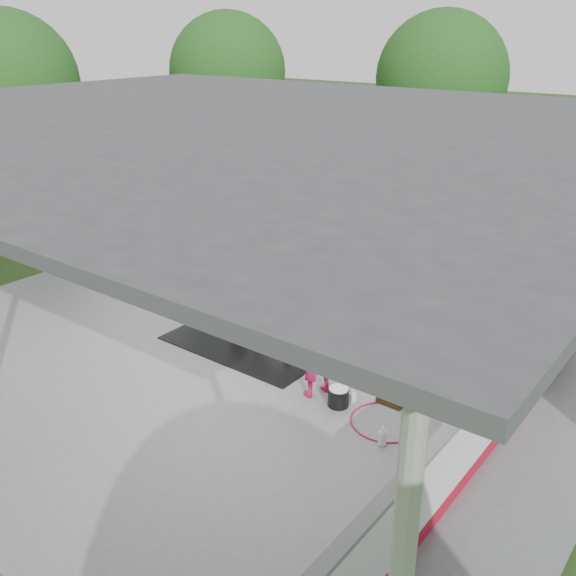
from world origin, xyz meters
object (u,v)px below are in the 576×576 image
Objects in this scene: handler at (317,344)px; wash_bucket at (339,397)px; horse at (266,278)px; dasher_board at (490,418)px.

wash_bucket is at bearing 99.32° from handler.
wash_bucket is at bearing -111.67° from horse.
horse is 1.49× the size of handler.
dasher_board is 2.22m from wash_bucket.
dasher_board is at bearing 111.76° from handler.
handler is (1.92, -1.12, -0.24)m from horse.
horse is at bearing 167.93° from dasher_board.
wash_bucket is (2.37, -1.20, -0.94)m from horse.
horse is 7.96× the size of wash_bucket.
horse reaches higher than wash_bucket.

